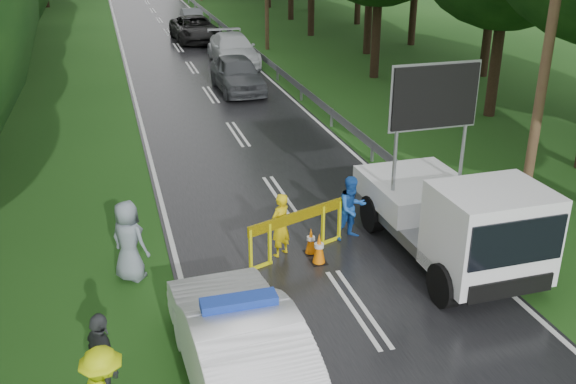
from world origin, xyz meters
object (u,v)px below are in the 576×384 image
object	(u,v)px
officer	(280,225)
queue_car_second	(233,49)
police_sedan	(241,348)
queue_car_first	(237,74)
queue_car_third	(195,29)
queue_car_fourth	(192,18)
work_truck	(455,217)
civilian	(352,208)
barrier	(297,222)

from	to	relation	value
officer	queue_car_second	xyz separation A→B (m)	(3.27, 21.78, 0.01)
police_sedan	queue_car_first	bearing A→B (deg)	-104.31
police_sedan	queue_car_third	distance (m)	33.91
queue_car_fourth	police_sedan	bearing A→B (deg)	-97.54
work_truck	queue_car_third	size ratio (longest dim) A/B	0.95
police_sedan	civilian	bearing A→B (deg)	-131.44
officer	queue_car_first	bearing A→B (deg)	-131.60
queue_car_third	queue_car_fourth	distance (m)	6.04
police_sedan	barrier	size ratio (longest dim) A/B	1.97
police_sedan	queue_car_third	bearing A→B (deg)	-99.77
barrier	civilian	xyz separation A→B (m)	(1.55, 0.47, -0.03)
civilian	queue_car_first	distance (m)	15.32
police_sedan	officer	xyz separation A→B (m)	(1.88, 4.37, -0.04)
queue_car_first	queue_car_second	bearing A→B (deg)	79.48
barrier	queue_car_fourth	bearing A→B (deg)	64.93
work_truck	officer	world-z (taller)	work_truck
civilian	officer	bearing A→B (deg)	178.14
queue_car_first	queue_car_third	size ratio (longest dim) A/B	0.83
work_truck	civilian	world-z (taller)	work_truck
police_sedan	civilian	size ratio (longest dim) A/B	3.10
queue_car_first	barrier	bearing A→B (deg)	-97.69
civilian	queue_car_second	size ratio (longest dim) A/B	0.30
civilian	queue_car_first	size ratio (longest dim) A/B	0.34
queue_car_third	work_truck	bearing A→B (deg)	-89.57
queue_car_first	civilian	bearing A→B (deg)	-92.14
queue_car_first	queue_car_fourth	size ratio (longest dim) A/B	1.21
work_truck	civilian	xyz separation A→B (m)	(-1.79, 1.82, -0.36)
officer	queue_car_third	bearing A→B (deg)	-127.94
queue_car_third	queue_car_fourth	xyz separation A→B (m)	(0.67, 6.00, -0.15)
police_sedan	queue_car_second	xyz separation A→B (m)	(5.15, 26.16, -0.03)
barrier	queue_car_fourth	distance (m)	35.47
work_truck	queue_car_third	bearing A→B (deg)	91.78
officer	queue_car_fourth	distance (m)	35.40
barrier	queue_car_third	distance (m)	29.44
queue_car_fourth	queue_car_first	bearing A→B (deg)	-92.67
police_sedan	barrier	xyz separation A→B (m)	(2.26, 4.28, 0.03)
queue_car_third	queue_car_fourth	world-z (taller)	queue_car_third
queue_car_second	barrier	bearing A→B (deg)	-97.33
barrier	queue_car_second	xyz separation A→B (m)	(2.89, 21.88, -0.06)
civilian	queue_car_fourth	bearing A→B (deg)	75.38
queue_car_second	officer	bearing A→B (deg)	-98.34
queue_car_first	queue_car_second	distance (m)	6.17
barrier	queue_car_fourth	world-z (taller)	queue_car_fourth
work_truck	barrier	size ratio (longest dim) A/B	2.13
police_sedan	queue_car_first	xyz separation A→B (m)	(4.13, 20.07, -0.01)
officer	queue_car_second	distance (m)	22.03
barrier	civilian	size ratio (longest dim) A/B	1.57
queue_car_second	queue_car_third	distance (m)	7.56
officer	queue_car_third	xyz separation A→B (m)	(2.30, 29.28, 0.01)
police_sedan	officer	bearing A→B (deg)	-115.98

